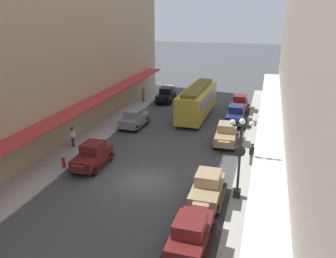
{
  "coord_description": "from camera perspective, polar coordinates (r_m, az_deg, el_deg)",
  "views": [
    {
      "loc": [
        7.54,
        -20.01,
        11.38
      ],
      "look_at": [
        0.0,
        6.0,
        1.8
      ],
      "focal_mm": 36.88,
      "sensor_mm": 36.0,
      "label": 1
    }
  ],
  "objects": [
    {
      "name": "ground_plane",
      "position": [
        24.23,
        -4.0,
        -8.59
      ],
      "size": [
        200.0,
        200.0,
        0.0
      ],
      "primitive_type": "plane",
      "color": "#424244"
    },
    {
      "name": "sidewalk_left",
      "position": [
        27.47,
        -18.95,
        -5.96
      ],
      "size": [
        3.0,
        60.0,
        0.15
      ],
      "primitive_type": "cube",
      "color": "#A8A59E",
      "rests_on": "ground"
    },
    {
      "name": "sidewalk_right",
      "position": [
        22.99,
        14.17,
        -10.64
      ],
      "size": [
        3.0,
        60.0,
        0.15
      ],
      "primitive_type": "cube",
      "color": "#A8A59E",
      "rests_on": "ground"
    },
    {
      "name": "building_row_left",
      "position": [
        26.97,
        -25.69,
        10.52
      ],
      "size": [
        4.3,
        60.0,
        16.11
      ],
      "color": "gray",
      "rests_on": "ground"
    },
    {
      "name": "parked_car_0",
      "position": [
        26.48,
        -12.43,
        -4.22
      ],
      "size": [
        2.21,
        4.28,
        1.84
      ],
      "color": "#591919",
      "rests_on": "ground"
    },
    {
      "name": "parked_car_1",
      "position": [
        17.71,
        3.77,
        -16.69
      ],
      "size": [
        2.17,
        4.27,
        1.84
      ],
      "color": "#591919",
      "rests_on": "ground"
    },
    {
      "name": "parked_car_2",
      "position": [
        43.83,
        -0.33,
        5.7
      ],
      "size": [
        2.24,
        4.29,
        1.84
      ],
      "color": "black",
      "rests_on": "ground"
    },
    {
      "name": "parked_car_3",
      "position": [
        30.53,
        9.57,
        -0.79
      ],
      "size": [
        2.29,
        4.31,
        1.84
      ],
      "color": "#997F5B",
      "rests_on": "ground"
    },
    {
      "name": "parked_car_4",
      "position": [
        40.64,
        11.74,
        4.18
      ],
      "size": [
        2.21,
        4.29,
        1.84
      ],
      "color": "#591919",
      "rests_on": "ground"
    },
    {
      "name": "parked_car_5",
      "position": [
        21.61,
        6.51,
        -9.54
      ],
      "size": [
        2.15,
        4.26,
        1.84
      ],
      "color": "#997F5B",
      "rests_on": "ground"
    },
    {
      "name": "parked_car_6",
      "position": [
        36.26,
        11.12,
        2.38
      ],
      "size": [
        2.16,
        4.27,
        1.84
      ],
      "color": "#19234C",
      "rests_on": "ground"
    },
    {
      "name": "parked_car_7",
      "position": [
        34.54,
        -5.62,
        1.8
      ],
      "size": [
        2.27,
        4.31,
        1.84
      ],
      "color": "slate",
      "rests_on": "ground"
    },
    {
      "name": "streetcar",
      "position": [
        37.46,
        4.85,
        4.75
      ],
      "size": [
        2.71,
        9.65,
        3.46
      ],
      "color": "gold",
      "rests_on": "ground"
    },
    {
      "name": "lamp_post_with_clock",
      "position": [
        21.22,
        11.78,
        -4.26
      ],
      "size": [
        1.42,
        0.44,
        5.16
      ],
      "color": "black",
      "rests_on": "sidewalk_right"
    },
    {
      "name": "fire_hydrant",
      "position": [
        26.75,
        -16.88,
        -5.28
      ],
      "size": [
        0.24,
        0.24,
        0.82
      ],
      "color": "#B21E19",
      "rests_on": "sidewalk_left"
    },
    {
      "name": "pedestrian_0",
      "position": [
        43.57,
        -4.11,
        5.66
      ],
      "size": [
        0.36,
        0.28,
        1.67
      ],
      "color": "#4C4238",
      "rests_on": "sidewalk_left"
    },
    {
      "name": "pedestrian_1",
      "position": [
        26.57,
        13.62,
        -4.07
      ],
      "size": [
        0.36,
        0.28,
        1.67
      ],
      "color": "slate",
      "rests_on": "sidewalk_right"
    },
    {
      "name": "pedestrian_2",
      "position": [
        30.31,
        -15.49,
        -1.26
      ],
      "size": [
        0.36,
        0.28,
        1.67
      ],
      "color": "#2D2D33",
      "rests_on": "sidewalk_left"
    },
    {
      "name": "pedestrian_3",
      "position": [
        35.69,
        16.28,
        1.79
      ],
      "size": [
        0.36,
        0.28,
        1.67
      ],
      "color": "#2D2D33",
      "rests_on": "sidewalk_right"
    }
  ]
}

